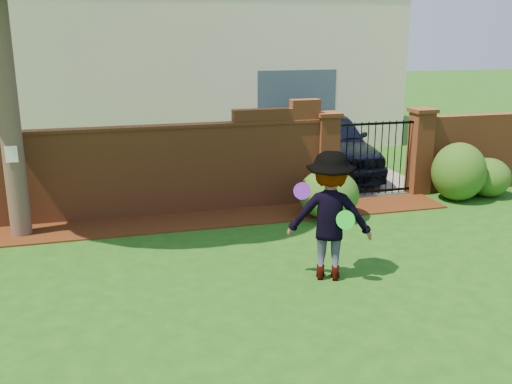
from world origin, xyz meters
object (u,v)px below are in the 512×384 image
object	(u,v)px
car	(328,143)
frisbee_green	(346,220)
frisbee_purple	(302,191)
man	(329,217)

from	to	relation	value
car	frisbee_green	bearing A→B (deg)	-106.14
frisbee_purple	car	bearing A→B (deg)	64.40
car	frisbee_green	size ratio (longest dim) A/B	17.28
frisbee_purple	man	bearing A→B (deg)	-16.95
car	frisbee_purple	bearing A→B (deg)	-111.57
man	frisbee_green	bearing A→B (deg)	133.74
car	man	bearing A→B (deg)	-108.05
frisbee_green	car	bearing A→B (deg)	69.83
car	frisbee_purple	world-z (taller)	car
man	frisbee_purple	bearing A→B (deg)	5.87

